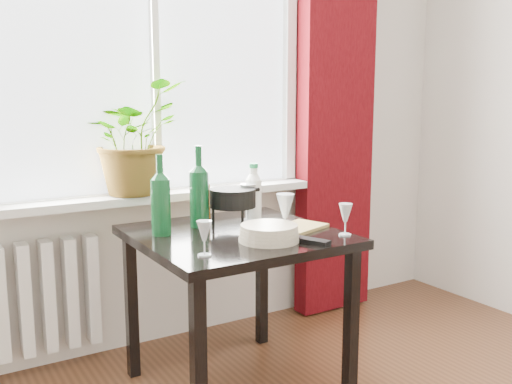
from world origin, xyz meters
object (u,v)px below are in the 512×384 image
table (236,252)px  wineglass_back_center (248,202)px  wineglass_front_right (285,214)px  tv_remote (310,241)px  wine_bottle_right (199,185)px  wineglass_far_right (345,219)px  cutting_board (298,228)px  fondue_pot (233,206)px  cleaning_bottle (254,191)px  bottle_amber (204,193)px  wine_bottle_left (160,194)px  plate_stack (269,233)px  radiator (13,302)px  wineglass_back_left (158,209)px  wineglass_front_left (204,238)px  potted_plant (132,137)px

table → wineglass_back_center: wineglass_back_center is taller
wineglass_front_right → tv_remote: wineglass_front_right is taller
wine_bottle_right → wineglass_back_center: 0.27m
wineglass_far_right → cutting_board: wineglass_far_right is taller
wineglass_far_right → fondue_pot: (-0.30, 0.45, 0.01)m
cleaning_bottle → wineglass_back_center: (-0.05, -0.04, -0.04)m
bottle_amber → wineglass_front_right: bottle_amber is taller
wine_bottle_right → cleaning_bottle: size_ratio=1.40×
wine_bottle_left → wine_bottle_right: 0.22m
wineglass_far_right → tv_remote: 0.22m
bottle_amber → cleaning_bottle: cleaning_bottle is taller
plate_stack → wine_bottle_left: bearing=135.2°
wineglass_far_right → fondue_pot: fondue_pot is taller
tv_remote → cleaning_bottle: bearing=62.0°
wine_bottle_left → fondue_pot: 0.38m
wine_bottle_right → plate_stack: (0.13, -0.40, -0.16)m
wine_bottle_left → wineglass_front_right: 0.54m
radiator → wineglass_back_center: bearing=-24.4°
wine_bottle_left → cleaning_bottle: bearing=8.6°
wineglass_back_left → cutting_board: 0.65m
radiator → wineglass_back_left: wineglass_back_left is taller
wine_bottle_left → cleaning_bottle: wine_bottle_left is taller
tv_remote → wineglass_front_right: bearing=71.9°
wine_bottle_left → cutting_board: size_ratio=1.36×
table → plate_stack: size_ratio=3.34×
table → wineglass_back_left: wineglass_back_left is taller
table → plate_stack: bearing=-78.6°
cleaning_bottle → tv_remote: 0.54m
wineglass_far_right → wineglass_front_left: bearing=177.8°
wineglass_back_center → radiator: bearing=155.6°
wineglass_back_center → cleaning_bottle: bearing=33.6°
table → cleaning_bottle: size_ratio=3.10×
wineglass_back_left → plate_stack: bearing=-60.3°
tv_remote → wineglass_far_right: bearing=-16.1°
radiator → wineglass_front_right: size_ratio=4.30×
potted_plant → wine_bottle_right: (0.16, -0.43, -0.20)m
potted_plant → fondue_pot: 0.64m
radiator → table: table is taller
wine_bottle_right → plate_stack: bearing=-72.3°
bottle_amber → tv_remote: bottle_amber is taller
wineglass_front_left → fondue_pot: fondue_pot is taller
bottle_amber → wineglass_far_right: bottle_amber is taller
table → tv_remote: 0.38m
plate_stack → fondue_pot: fondue_pot is taller
plate_stack → wineglass_front_right: bearing=23.3°
wine_bottle_left → wineglass_front_right: wine_bottle_left is taller
wine_bottle_right → wineglass_front_right: wine_bottle_right is taller
wineglass_front_right → fondue_pot: wineglass_front_right is taller
wine_bottle_right → wineglass_back_left: (-0.16, 0.10, -0.11)m
radiator → cutting_board: size_ratio=3.02×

